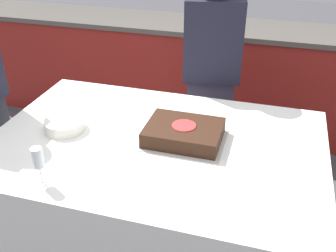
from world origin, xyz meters
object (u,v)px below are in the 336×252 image
Objects in this scene: cake at (184,133)px; wine_glass at (38,159)px; person_cutting_cake at (211,77)px; plate_stack at (65,124)px.

wine_glass is (-0.50, -0.51, 0.08)m from cake.
cake is at bearing 80.25° from person_cutting_cake.
plate_stack is 1.19× the size of wine_glass.
wine_glass is at bearing -73.49° from plate_stack.
wine_glass is 0.12× the size of person_cutting_cake.
person_cutting_cake is (0.50, 1.23, -0.08)m from wine_glass.
wine_glass is at bearing 58.26° from person_cutting_cake.
person_cutting_cake is at bearing 52.05° from plate_stack.
cake is 0.27× the size of person_cutting_cake.
plate_stack is (-0.63, -0.07, -0.01)m from cake.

